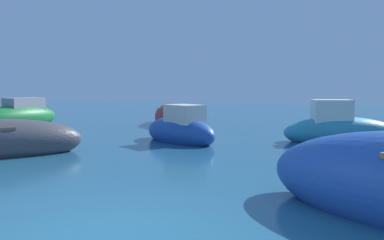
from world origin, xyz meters
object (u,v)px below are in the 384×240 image
at_px(moored_boat_0, 180,130).
at_px(moored_boat_6, 339,130).
at_px(moored_boat_3, 171,117).
at_px(moored_boat_4, 19,117).

relative_size(moored_boat_0, moored_boat_6, 0.86).
distance_m(moored_boat_3, moored_boat_4, 7.55).
xyz_separation_m(moored_boat_0, moored_boat_6, (5.25, 2.08, 0.01)).
bearing_deg(moored_boat_3, moored_boat_4, 81.66).
bearing_deg(moored_boat_6, moored_boat_0, -178.48).
xyz_separation_m(moored_boat_0, moored_boat_3, (-2.83, 5.54, -0.02)).
height_order(moored_boat_3, moored_boat_4, moored_boat_4).
bearing_deg(moored_boat_6, moored_boat_4, 158.19).
bearing_deg(moored_boat_3, moored_boat_0, 175.29).
height_order(moored_boat_4, moored_boat_6, moored_boat_6).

